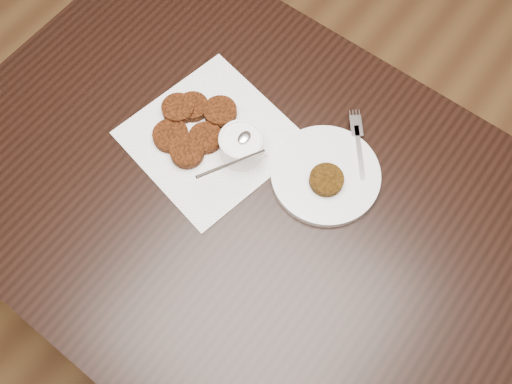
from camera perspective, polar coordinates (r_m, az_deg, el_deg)
floor at (r=1.72m, az=-0.94°, el=-11.28°), size 4.00×4.00×0.00m
table at (r=1.35m, az=1.09°, el=-7.77°), size 1.26×0.81×0.75m
napkin at (r=1.06m, az=-4.68°, el=5.62°), size 0.32×0.32×0.00m
sauce_ramekin at (r=0.99m, az=-1.57°, el=5.60°), size 0.14×0.14×0.12m
patty_cluster at (r=1.07m, az=-6.61°, el=7.32°), size 0.26×0.26×0.02m
plate_with_patty at (r=1.02m, az=7.24°, el=1.96°), size 0.28×0.28×0.03m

